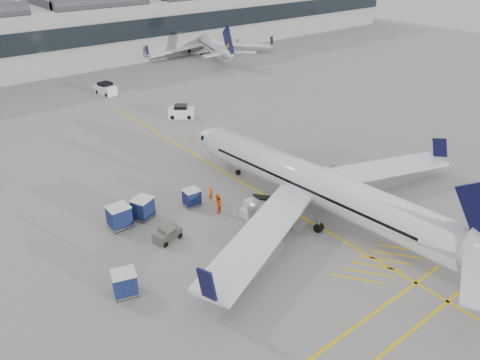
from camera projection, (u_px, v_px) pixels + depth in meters
ground at (224, 270)px, 35.52m from camera, size 220.00×220.00×0.00m
apron_markings at (243, 183)px, 47.97m from camera, size 0.25×60.00×0.01m
airliner_main at (322, 188)px, 41.27m from camera, size 32.38×35.49×9.43m
airliner_far at (209, 43)px, 98.42m from camera, size 26.39×29.28×8.04m
belt_loader at (261, 207)px, 42.56m from camera, size 4.74×1.97×1.90m
baggage_cart_a at (192, 197)px, 43.61m from camera, size 1.64×1.39×1.64m
baggage_cart_b at (143, 208)px, 41.59m from camera, size 2.33×2.17×1.95m
baggage_cart_c at (119, 216)px, 40.24m from camera, size 1.95×1.61×2.05m
baggage_cart_d at (125, 282)px, 32.69m from camera, size 2.14×1.93×1.87m
ramp_agent_a at (211, 194)px, 44.34m from camera, size 0.68×0.60×1.58m
ramp_agent_b at (217, 204)px, 42.36m from camera, size 1.18×1.18×1.93m
pushback_tug at (167, 234)px, 38.73m from camera, size 2.44×1.76×1.24m
safety_cone_nose at (193, 138)px, 57.89m from camera, size 0.35×0.35×0.48m
safety_cone_engine at (276, 177)px, 48.53m from camera, size 0.35×0.35×0.49m
service_van_mid at (106, 89)px, 74.34m from camera, size 2.54×4.01×1.91m
service_van_right at (181, 112)px, 64.84m from camera, size 3.79×3.51×1.78m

